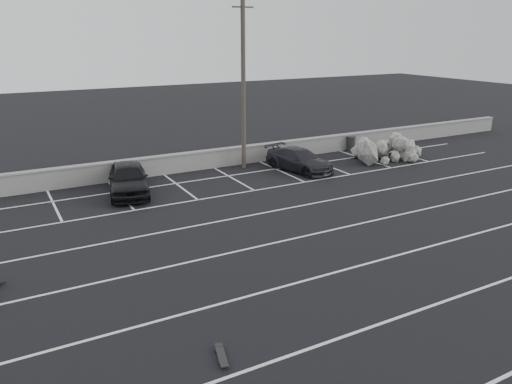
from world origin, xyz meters
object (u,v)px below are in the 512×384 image
car_left (128,178)px  utility_pole (243,84)px  car_right (299,160)px  riprap_pile (383,153)px  trash_bin (351,144)px  skateboard (222,356)px

car_left → utility_pole: (7.13, 1.70, 3.97)m
car_left → utility_pole: bearing=25.9°
car_right → riprap_pile: (5.80, -0.44, -0.21)m
car_right → car_left: bearing=164.5°
trash_bin → utility_pole: bearing=-177.2°
car_right → utility_pole: 5.21m
car_left → riprap_pile: 15.38m
skateboard → car_right: bearing=65.4°
skateboard → riprap_pile: bearing=52.5°
riprap_pile → skateboard: 21.25m
car_left → utility_pole: 8.34m
trash_bin → riprap_pile: 2.95m
car_left → car_right: 9.56m
utility_pole → trash_bin: utility_pole is taller
car_left → skateboard: size_ratio=5.61×
car_right → utility_pole: (-2.41, 2.11, 4.10)m
car_right → trash_bin: bearing=10.7°
car_right → utility_pole: utility_pole is taller
car_right → utility_pole: size_ratio=0.46×
car_right → skateboard: 17.37m
trash_bin → riprap_pile: (0.09, -2.95, -0.06)m
utility_pole → car_left: bearing=-166.6°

